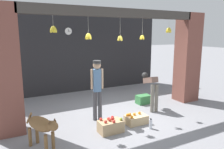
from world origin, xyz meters
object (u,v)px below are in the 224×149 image
Objects in this scene: fruit_crate_oranges at (136,119)px; produce_box_green at (143,99)px; water_bottle at (151,124)px; dog at (42,126)px; fruit_crate_apples at (111,126)px; shopkeeper at (97,85)px; wall_clock at (68,31)px; worker_stooping at (151,86)px.

produce_box_green is at bearing 47.82° from fruit_crate_oranges.
fruit_crate_oranges reaches higher than water_bottle.
fruit_crate_oranges is at bearing 108.97° from water_bottle.
dog is 1.65m from fruit_crate_apples.
wall_clock is at bearing -78.81° from shopkeeper.
water_bottle is at bearing -71.03° from fruit_crate_oranges.
shopkeeper is at bearing -169.75° from worker_stooping.
dog is 3.60m from worker_stooping.
fruit_crate_apples is at bearing 66.60° from dog.
shopkeeper is 3.48× the size of produce_box_green.
fruit_crate_apples is (1.61, 0.06, -0.37)m from dog.
dog is at bearing -114.32° from wall_clock.
wall_clock is (1.82, 4.02, 1.93)m from dog.
wall_clock is at bearing 125.52° from produce_box_green.
shopkeeper reaches higher than fruit_crate_apples.
water_bottle is (0.98, -0.30, -0.03)m from fruit_crate_apples.
wall_clock reaches higher than fruit_crate_oranges.
dog is 1.72× the size of fruit_crate_oranges.
fruit_crate_apples reaches higher than produce_box_green.
shopkeeper is 2.90× the size of fruit_crate_oranges.
fruit_crate_oranges is 2.14× the size of water_bottle.
water_bottle is at bearing -16.77° from fruit_crate_apples.
fruit_crate_apples is (-0.03, -0.86, -0.83)m from shopkeeper.
water_bottle is at bearing 59.32° from dog.
worker_stooping reaches higher than fruit_crate_oranges.
worker_stooping is 3.86× the size of wall_clock.
produce_box_green reaches higher than water_bottle.
fruit_crate_apples is at bearing -170.33° from fruit_crate_oranges.
wall_clock reaches higher than water_bottle.
dog is 0.59× the size of shopkeeper.
wall_clock is (0.21, 3.96, 2.29)m from fruit_crate_apples.
fruit_crate_oranges is at bearing 9.67° from fruit_crate_apples.
dog reaches higher than fruit_crate_oranges.
produce_box_green is at bearing -149.19° from shopkeeper.
water_bottle is at bearing -117.09° from worker_stooping.
worker_stooping is 2.34× the size of produce_box_green.
worker_stooping is at bearing -61.89° from wall_clock.
fruit_crate_apples is 1.03m from water_bottle.
fruit_crate_oranges is (-1.03, -0.72, -0.63)m from worker_stooping.
worker_stooping is at bearing -104.38° from produce_box_green.
water_bottle is (0.15, -0.44, 0.01)m from fruit_crate_oranges.
shopkeeper is (1.64, 0.91, 0.46)m from dog.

